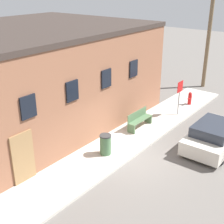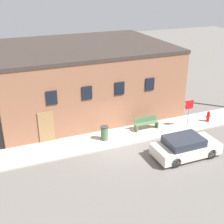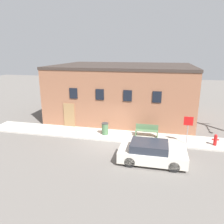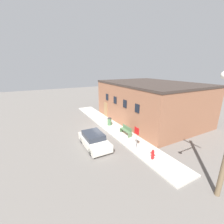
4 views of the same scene
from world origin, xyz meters
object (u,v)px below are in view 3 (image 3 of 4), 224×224
object	(u,v)px
trash_bin	(105,129)
parked_car	(151,153)
stop_sign	(188,125)
bench	(147,130)
fire_hydrant	(215,140)

from	to	relation	value
trash_bin	parked_car	xyz separation A→B (m)	(3.84, -3.62, 0.04)
stop_sign	bench	distance (m)	3.18
stop_sign	bench	bearing A→B (deg)	163.93
parked_car	trash_bin	bearing A→B (deg)	136.73
fire_hydrant	stop_sign	world-z (taller)	stop_sign
fire_hydrant	parked_car	xyz separation A→B (m)	(-4.30, -3.29, 0.11)
fire_hydrant	stop_sign	bearing A→B (deg)	-174.94
trash_bin	parked_car	size ratio (longest dim) A/B	0.24
fire_hydrant	bench	size ratio (longest dim) A/B	0.47
stop_sign	bench	xyz separation A→B (m)	(-2.91, 0.84, -0.95)
bench	stop_sign	bearing A→B (deg)	-16.07
stop_sign	trash_bin	size ratio (longest dim) A/B	2.14
trash_bin	stop_sign	bearing A→B (deg)	-4.65
fire_hydrant	stop_sign	xyz separation A→B (m)	(-1.95, -0.17, 1.01)
fire_hydrant	stop_sign	distance (m)	2.20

